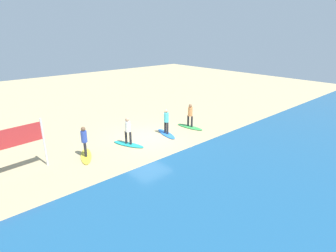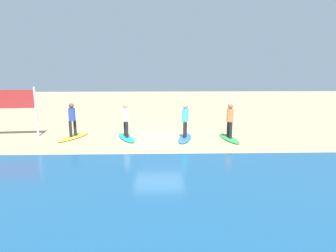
# 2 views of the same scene
# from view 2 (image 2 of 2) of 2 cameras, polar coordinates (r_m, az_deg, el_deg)

# --- Properties ---
(ground_plane) EXTENTS (60.00, 60.00, 0.00)m
(ground_plane) POSITION_cam_2_polar(r_m,az_deg,el_deg) (14.05, -1.85, -2.32)
(ground_plane) COLOR tan
(surfboard_green) EXTENTS (0.87, 2.16, 0.09)m
(surfboard_green) POSITION_cam_2_polar(r_m,az_deg,el_deg) (13.97, 12.26, -2.46)
(surfboard_green) COLOR green
(surfboard_green) RESTS_ON ground
(surfer_green) EXTENTS (0.32, 0.46, 1.64)m
(surfer_green) POSITION_cam_2_polar(r_m,az_deg,el_deg) (13.77, 12.43, 1.55)
(surfer_green) COLOR #232328
(surfer_green) RESTS_ON surfboard_green
(surfboard_blue) EXTENTS (1.02, 2.17, 0.09)m
(surfboard_blue) POSITION_cam_2_polar(r_m,az_deg,el_deg) (13.72, 3.44, -2.47)
(surfboard_blue) COLOR blue
(surfboard_blue) RESTS_ON ground
(surfer_blue) EXTENTS (0.32, 0.45, 1.64)m
(surfer_blue) POSITION_cam_2_polar(r_m,az_deg,el_deg) (13.52, 3.49, 1.61)
(surfer_blue) COLOR #232328
(surfer_blue) RESTS_ON surfboard_blue
(surfboard_teal) EXTENTS (1.31, 2.16, 0.09)m
(surfboard_teal) POSITION_cam_2_polar(r_m,az_deg,el_deg) (13.94, -8.45, -2.36)
(surfboard_teal) COLOR teal
(surfboard_teal) RESTS_ON ground
(surfer_teal) EXTENTS (0.32, 0.44, 1.64)m
(surfer_teal) POSITION_cam_2_polar(r_m,az_deg,el_deg) (13.74, -8.57, 1.67)
(surfer_teal) COLOR #232328
(surfer_teal) RESTS_ON surfboard_teal
(surfboard_yellow) EXTENTS (1.37, 2.15, 0.09)m
(surfboard_yellow) POSITION_cam_2_polar(r_m,az_deg,el_deg) (14.67, -18.62, -2.14)
(surfboard_yellow) COLOR yellow
(surfboard_yellow) RESTS_ON ground
(surfer_yellow) EXTENTS (0.32, 0.43, 1.64)m
(surfer_yellow) POSITION_cam_2_polar(r_m,az_deg,el_deg) (14.48, -18.86, 1.68)
(surfer_yellow) COLOR #232328
(surfer_yellow) RESTS_ON surfboard_yellow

